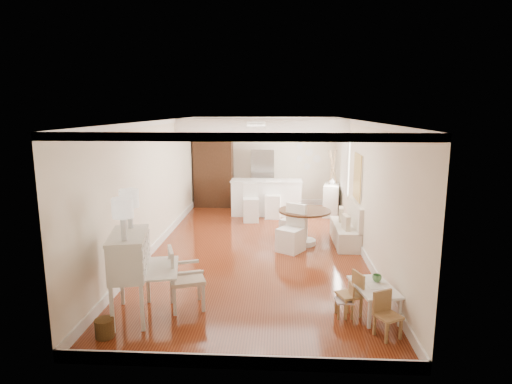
# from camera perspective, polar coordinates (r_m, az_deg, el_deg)

# --- Properties ---
(room) EXTENTS (9.00, 9.04, 2.82)m
(room) POSITION_cam_1_polar(r_m,az_deg,el_deg) (9.46, 0.53, 4.55)
(room) COLOR maroon
(room) RESTS_ON ground
(secretary_bureau) EXTENTS (1.20, 1.21, 1.29)m
(secretary_bureau) POSITION_cam_1_polar(r_m,az_deg,el_deg) (6.64, -16.42, -10.66)
(secretary_bureau) COLOR silver
(secretary_bureau) RESTS_ON ground
(gustavian_armchair) EXTENTS (0.71, 0.71, 0.97)m
(gustavian_armchair) POSITION_cam_1_polar(r_m,az_deg,el_deg) (6.81, -9.23, -11.21)
(gustavian_armchair) COLOR beige
(gustavian_armchair) RESTS_ON ground
(wicker_basket) EXTENTS (0.26, 0.26, 0.26)m
(wicker_basket) POSITION_cam_1_polar(r_m,az_deg,el_deg) (6.41, -19.54, -16.73)
(wicker_basket) COLOR #553B1A
(wicker_basket) RESTS_ON ground
(kids_table) EXTENTS (0.70, 0.98, 0.45)m
(kids_table) POSITION_cam_1_polar(r_m,az_deg,el_deg) (6.85, 15.36, -13.72)
(kids_table) COLOR white
(kids_table) RESTS_ON ground
(kids_chair_a) EXTENTS (0.41, 0.41, 0.67)m
(kids_chair_a) POSITION_cam_1_polar(r_m,az_deg,el_deg) (6.70, 12.36, -13.14)
(kids_chair_a) COLOR #A9824C
(kids_chair_a) RESTS_ON ground
(kids_chair_b) EXTENTS (0.27, 0.27, 0.52)m
(kids_chair_b) POSITION_cam_1_polar(r_m,az_deg,el_deg) (6.67, 11.65, -13.93)
(kids_chair_b) COLOR #A07A49
(kids_chair_b) RESTS_ON ground
(kids_chair_c) EXTENTS (0.41, 0.41, 0.63)m
(kids_chair_c) POSITION_cam_1_polar(r_m,az_deg,el_deg) (6.24, 17.20, -15.45)
(kids_chair_c) COLOR #9A7246
(kids_chair_c) RESTS_ON ground
(banquette) EXTENTS (0.52, 1.60, 0.98)m
(banquette) POSITION_cam_1_polar(r_m,az_deg,el_deg) (10.02, 11.81, -4.01)
(banquette) COLOR silver
(banquette) RESTS_ON ground
(dining_table) EXTENTS (1.31, 1.31, 0.81)m
(dining_table) POSITION_cam_1_polar(r_m,az_deg,el_deg) (9.82, 6.46, -4.68)
(dining_table) COLOR #442716
(dining_table) RESTS_ON ground
(slip_chair_near) EXTENTS (0.68, 0.69, 1.02)m
(slip_chair_near) POSITION_cam_1_polar(r_m,az_deg,el_deg) (9.28, 4.68, -4.87)
(slip_chair_near) COLOR white
(slip_chair_near) RESTS_ON ground
(slip_chair_far) EXTENTS (0.56, 0.56, 0.82)m
(slip_chair_far) POSITION_cam_1_polar(r_m,az_deg,el_deg) (10.42, 4.62, -3.66)
(slip_chair_far) COLOR silver
(slip_chair_far) RESTS_ON ground
(breakfast_counter) EXTENTS (2.05, 0.65, 1.03)m
(breakfast_counter) POSITION_cam_1_polar(r_m,az_deg,el_deg) (12.43, 1.39, -0.74)
(breakfast_counter) COLOR white
(breakfast_counter) RESTS_ON ground
(bar_stool_left) EXTENTS (0.45, 0.45, 1.04)m
(bar_stool_left) POSITION_cam_1_polar(r_m,az_deg,el_deg) (11.69, -0.70, -1.48)
(bar_stool_left) COLOR silver
(bar_stool_left) RESTS_ON ground
(bar_stool_right) EXTENTS (0.45, 0.45, 1.07)m
(bar_stool_right) POSITION_cam_1_polar(r_m,az_deg,el_deg) (12.07, 2.28, -1.02)
(bar_stool_right) COLOR white
(bar_stool_right) RESTS_ON ground
(pantry_cabinet) EXTENTS (1.20, 0.60, 2.30)m
(pantry_cabinet) POSITION_cam_1_polar(r_m,az_deg,el_deg) (13.54, -5.67, 2.90)
(pantry_cabinet) COLOR #381E11
(pantry_cabinet) RESTS_ON ground
(fridge) EXTENTS (0.75, 0.65, 1.80)m
(fridge) POSITION_cam_1_polar(r_m,az_deg,el_deg) (13.39, 2.40, 1.78)
(fridge) COLOR silver
(fridge) RESTS_ON ground
(sideboard) EXTENTS (0.59, 1.01, 0.91)m
(sideboard) POSITION_cam_1_polar(r_m,az_deg,el_deg) (12.65, 10.05, -0.99)
(sideboard) COLOR silver
(sideboard) RESTS_ON ground
(pencil_cup) EXTENTS (0.16, 0.16, 0.11)m
(pencil_cup) POSITION_cam_1_polar(r_m,az_deg,el_deg) (6.92, 15.82, -10.99)
(pencil_cup) COLOR #5A9B5C
(pencil_cup) RESTS_ON kids_table
(branch_vase) EXTENTS (0.22, 0.22, 0.18)m
(branch_vase) POSITION_cam_1_polar(r_m,az_deg,el_deg) (12.54, 10.13, 1.43)
(branch_vase) COLOR silver
(branch_vase) RESTS_ON sideboard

